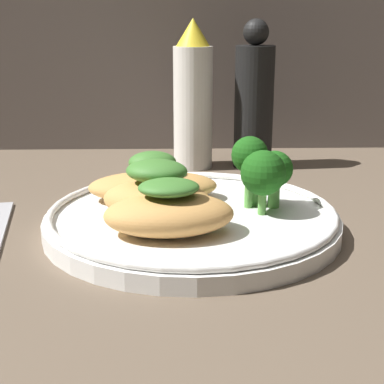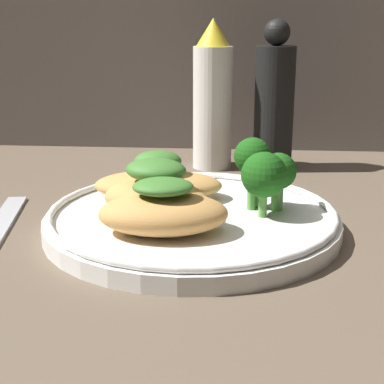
{
  "view_description": "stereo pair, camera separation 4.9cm",
  "coord_description": "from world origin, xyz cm",
  "px_view_note": "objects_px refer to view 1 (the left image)",
  "views": [
    {
      "loc": [
        -1.25,
        -46.74,
        17.5
      ],
      "look_at": [
        0.0,
        0.0,
        3.4
      ],
      "focal_mm": 55.0,
      "sensor_mm": 36.0,
      "label": 1
    },
    {
      "loc": [
        3.63,
        -46.61,
        17.5
      ],
      "look_at": [
        0.0,
        0.0,
        3.4
      ],
      "focal_mm": 55.0,
      "sensor_mm": 36.0,
      "label": 2
    }
  ],
  "objects_px": {
    "plate": "(192,219)",
    "sauce_bottle": "(193,98)",
    "broccoli_bunch": "(262,169)",
    "pepper_grinder": "(254,102)"
  },
  "relations": [
    {
      "from": "plate",
      "to": "sauce_bottle",
      "type": "distance_m",
      "value": 0.23
    },
    {
      "from": "plate",
      "to": "broccoli_bunch",
      "type": "distance_m",
      "value": 0.07
    },
    {
      "from": "broccoli_bunch",
      "to": "sauce_bottle",
      "type": "relative_size",
      "value": 0.37
    },
    {
      "from": "plate",
      "to": "pepper_grinder",
      "type": "relative_size",
      "value": 1.45
    },
    {
      "from": "plate",
      "to": "broccoli_bunch",
      "type": "relative_size",
      "value": 3.94
    },
    {
      "from": "broccoli_bunch",
      "to": "sauce_bottle",
      "type": "distance_m",
      "value": 0.22
    },
    {
      "from": "plate",
      "to": "sauce_bottle",
      "type": "xyz_separation_m",
      "value": [
        0.01,
        0.22,
        0.07
      ]
    },
    {
      "from": "broccoli_bunch",
      "to": "pepper_grinder",
      "type": "relative_size",
      "value": 0.37
    },
    {
      "from": "broccoli_bunch",
      "to": "pepper_grinder",
      "type": "bearing_deg",
      "value": 84.75
    },
    {
      "from": "plate",
      "to": "sauce_bottle",
      "type": "relative_size",
      "value": 1.44
    }
  ]
}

